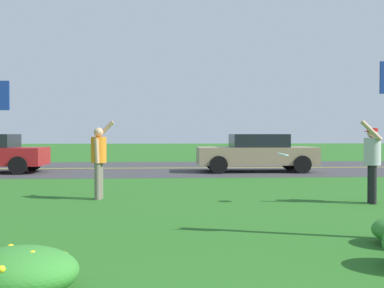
# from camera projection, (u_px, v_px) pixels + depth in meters

# --- Properties ---
(ground_plane) EXTENTS (120.00, 120.00, 0.00)m
(ground_plane) POSITION_uv_depth(u_px,v_px,m) (184.00, 199.00, 10.44)
(ground_plane) COLOR #26601E
(highway_strip) EXTENTS (120.00, 8.94, 0.01)m
(highway_strip) POSITION_uv_depth(u_px,v_px,m) (175.00, 168.00, 19.76)
(highway_strip) COLOR #38383A
(highway_strip) RESTS_ON ground
(highway_center_stripe) EXTENTS (120.00, 0.16, 0.00)m
(highway_center_stripe) POSITION_uv_depth(u_px,v_px,m) (175.00, 168.00, 19.76)
(highway_center_stripe) COLOR yellow
(highway_center_stripe) RESTS_ON ground
(daylily_clump_front_center) EXTENTS (1.04, 0.92, 0.45)m
(daylily_clump_front_center) POSITION_uv_depth(u_px,v_px,m) (20.00, 272.00, 4.13)
(daylily_clump_front_center) COLOR #337F2D
(daylily_clump_front_center) RESTS_ON ground
(person_thrower_orange_shirt) EXTENTS (0.51, 0.51, 1.76)m
(person_thrower_orange_shirt) POSITION_uv_depth(u_px,v_px,m) (99.00, 156.00, 10.34)
(person_thrower_orange_shirt) COLOR orange
(person_thrower_orange_shirt) RESTS_ON ground
(person_catcher_red_cap_gray_shirt) EXTENTS (0.50, 0.51, 1.74)m
(person_catcher_red_cap_gray_shirt) POSITION_uv_depth(u_px,v_px,m) (372.00, 157.00, 9.71)
(person_catcher_red_cap_gray_shirt) COLOR #B2B2B7
(person_catcher_red_cap_gray_shirt) RESTS_ON ground
(frisbee_pale_blue) EXTENTS (0.24, 0.24, 0.08)m
(frisbee_pale_blue) POSITION_uv_depth(u_px,v_px,m) (283.00, 154.00, 9.71)
(frisbee_pale_blue) COLOR #ADD6E5
(car_tan_center_left) EXTENTS (4.50, 2.00, 1.45)m
(car_tan_center_left) POSITION_uv_depth(u_px,v_px,m) (256.00, 152.00, 17.92)
(car_tan_center_left) COLOR #937F60
(car_tan_center_left) RESTS_ON ground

